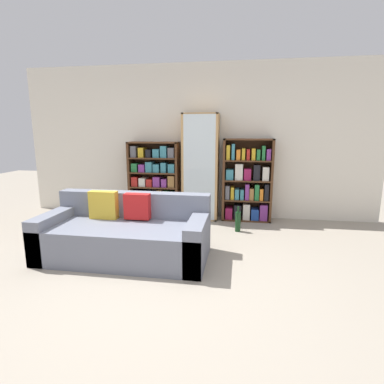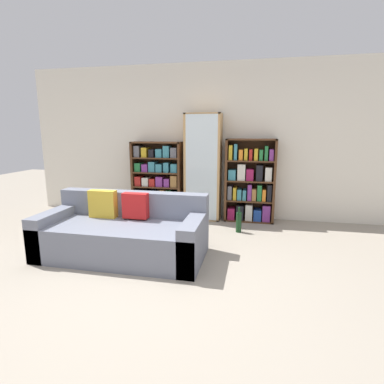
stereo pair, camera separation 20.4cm
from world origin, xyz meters
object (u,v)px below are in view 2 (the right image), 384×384
(bookshelf_left, at_px, (158,181))
(bookshelf_right, at_px, (250,184))
(couch, at_px, (124,234))
(display_cabinet, at_px, (203,167))
(wine_bottle, at_px, (239,222))

(bookshelf_left, distance_m, bookshelf_right, 1.66)
(couch, xyz_separation_m, bookshelf_right, (1.50, 1.84, 0.38))
(bookshelf_right, bearing_deg, couch, -129.22)
(couch, bearing_deg, bookshelf_right, 50.78)
(couch, relative_size, bookshelf_left, 1.49)
(bookshelf_right, bearing_deg, display_cabinet, -178.90)
(bookshelf_left, height_order, wine_bottle, bookshelf_left)
(bookshelf_left, xyz_separation_m, bookshelf_right, (1.66, 0.00, 0.00))
(couch, bearing_deg, display_cabinet, 69.37)
(wine_bottle, bearing_deg, bookshelf_right, 78.19)
(display_cabinet, relative_size, bookshelf_right, 1.30)
(bookshelf_left, height_order, display_cabinet, display_cabinet)
(couch, height_order, wine_bottle, couch)
(bookshelf_right, bearing_deg, wine_bottle, -101.81)
(display_cabinet, height_order, bookshelf_right, display_cabinet)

